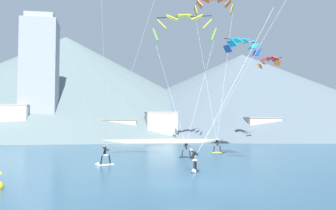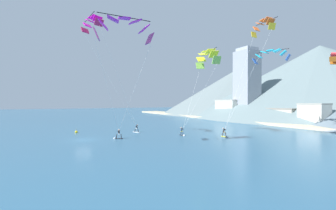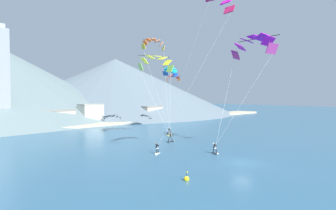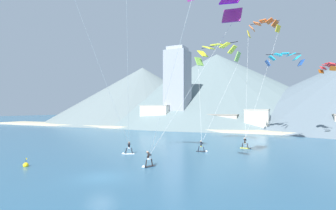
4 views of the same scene
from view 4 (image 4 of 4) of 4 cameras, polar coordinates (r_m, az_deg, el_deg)
name	(u,v)px [view 4 (image 4 of 4)]	position (r m, az deg, el deg)	size (l,w,h in m)	color
ground_plane	(101,177)	(24.91, -14.33, -15.02)	(400.00, 400.00, 0.00)	#2D5B7A
kitesurfer_near_lead	(147,162)	(28.21, -4.55, -12.31)	(1.01, 1.77, 1.71)	black
kitesurfer_near_trail	(246,145)	(42.50, 16.68, -8.34)	(1.75, 0.66, 1.76)	yellow
kitesurfer_mid_center	(203,149)	(38.01, 7.56, -9.38)	(1.76, 0.59, 1.66)	black
kitesurfer_far_left	(127,150)	(36.31, -8.84, -9.72)	(1.70, 1.24, 1.71)	white
parafoil_kite_near_trail	(263,27)	(51.84, 20.01, 15.73)	(5.77, 8.94, 20.72)	gold
parafoil_kite_mid_center	(217,52)	(43.39, 10.63, 11.36)	(7.55, 6.74, 15.25)	#8BC84F
parafoil_kite_distant_high_outer	(284,58)	(47.92, 23.98, 9.40)	(6.09, 3.34, 2.13)	#224FA7
parafoil_kite_distant_low_drift	(328,67)	(54.29, 31.43, 7.15)	(2.98, 4.08, 1.64)	#A65113
race_marker_buoy	(26,165)	(32.12, -28.55, -11.42)	(0.56, 0.56, 1.02)	yellow
shoreline_strip	(228,130)	(72.90, 13.02, -5.33)	(180.00, 10.00, 0.70)	#BCAD8E
shore_building_harbour_front	(156,117)	(83.19, -2.71, -2.52)	(9.64, 4.16, 7.27)	silver
shore_building_quay_east	(223,122)	(78.10, 11.82, -3.61)	(9.48, 5.90, 4.56)	#B7AD9E
shore_building_quay_west	(257,120)	(75.01, 18.84, -3.14)	(6.31, 5.22, 6.01)	silver
highrise_tower	(178,88)	(84.21, 2.09, 3.69)	(7.00, 7.00, 25.87)	gray
mountain_peak_west_ridge	(142,95)	(126.21, -5.59, 2.29)	(87.16, 87.16, 25.89)	slate
mountain_peak_east_shoulder	(217,88)	(128.67, 10.56, 3.71)	(121.30, 121.30, 32.47)	slate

